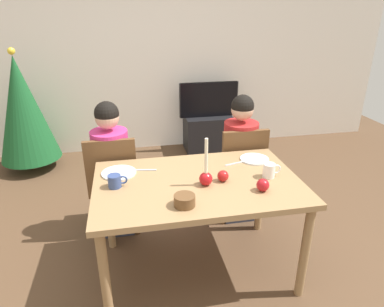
# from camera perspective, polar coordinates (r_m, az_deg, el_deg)

# --- Properties ---
(ground_plane) EXTENTS (7.68, 7.68, 0.00)m
(ground_plane) POSITION_cam_1_polar(r_m,az_deg,el_deg) (2.76, 0.85, -18.53)
(ground_plane) COLOR brown
(back_wall) EXTENTS (6.40, 0.10, 2.60)m
(back_wall) POSITION_cam_1_polar(r_m,az_deg,el_deg) (4.66, -5.99, 16.54)
(back_wall) COLOR silver
(back_wall) RESTS_ON ground
(dining_table) EXTENTS (1.40, 0.90, 0.75)m
(dining_table) POSITION_cam_1_polar(r_m,az_deg,el_deg) (2.37, 0.95, -6.41)
(dining_table) COLOR #99754C
(dining_table) RESTS_ON ground
(chair_left) EXTENTS (0.40, 0.40, 0.90)m
(chair_left) POSITION_cam_1_polar(r_m,az_deg,el_deg) (2.94, -13.07, -4.23)
(chair_left) COLOR brown
(chair_left) RESTS_ON ground
(chair_right) EXTENTS (0.40, 0.40, 0.90)m
(chair_right) POSITION_cam_1_polar(r_m,az_deg,el_deg) (3.09, 8.06, -2.43)
(chair_right) COLOR brown
(chair_right) RESTS_ON ground
(person_left_child) EXTENTS (0.30, 0.30, 1.17)m
(person_left_child) POSITION_cam_1_polar(r_m,az_deg,el_deg) (2.94, -13.17, -2.94)
(person_left_child) COLOR #33384C
(person_left_child) RESTS_ON ground
(person_right_child) EXTENTS (0.30, 0.30, 1.17)m
(person_right_child) POSITION_cam_1_polar(r_m,az_deg,el_deg) (3.09, 7.93, -1.21)
(person_right_child) COLOR #33384C
(person_right_child) RESTS_ON ground
(tv_stand) EXTENTS (0.64, 0.40, 0.48)m
(tv_stand) POSITION_cam_1_polar(r_m,az_deg,el_deg) (4.72, 2.72, 3.48)
(tv_stand) COLOR black
(tv_stand) RESTS_ON ground
(tv) EXTENTS (0.79, 0.05, 0.46)m
(tv) POSITION_cam_1_polar(r_m,az_deg,el_deg) (4.58, 2.83, 9.01)
(tv) COLOR black
(tv) RESTS_ON tv_stand
(christmas_tree) EXTENTS (0.69, 0.69, 1.44)m
(christmas_tree) POSITION_cam_1_polar(r_m,az_deg,el_deg) (4.43, -26.45, 6.64)
(christmas_tree) COLOR brown
(christmas_tree) RESTS_ON ground
(candle_centerpiece) EXTENTS (0.09, 0.09, 0.33)m
(candle_centerpiece) POSITION_cam_1_polar(r_m,az_deg,el_deg) (2.25, 2.33, -3.75)
(candle_centerpiece) COLOR red
(candle_centerpiece) RESTS_ON dining_table
(plate_left) EXTENTS (0.24, 0.24, 0.01)m
(plate_left) POSITION_cam_1_polar(r_m,az_deg,el_deg) (2.48, -12.16, -3.17)
(plate_left) COLOR silver
(plate_left) RESTS_ON dining_table
(plate_right) EXTENTS (0.22, 0.22, 0.01)m
(plate_right) POSITION_cam_1_polar(r_m,az_deg,el_deg) (2.68, 10.42, -0.92)
(plate_right) COLOR silver
(plate_right) RESTS_ON dining_table
(mug_left) EXTENTS (0.13, 0.09, 0.09)m
(mug_left) POSITION_cam_1_polar(r_m,az_deg,el_deg) (2.29, -12.76, -4.53)
(mug_left) COLOR #33477F
(mug_left) RESTS_ON dining_table
(mug_right) EXTENTS (0.13, 0.08, 0.10)m
(mug_right) POSITION_cam_1_polar(r_m,az_deg,el_deg) (2.42, 12.85, -2.76)
(mug_right) COLOR white
(mug_right) RESTS_ON dining_table
(fork_left) EXTENTS (0.18, 0.05, 0.01)m
(fork_left) POSITION_cam_1_polar(r_m,az_deg,el_deg) (2.49, -8.02, -2.76)
(fork_left) COLOR silver
(fork_left) RESTS_ON dining_table
(fork_right) EXTENTS (0.18, 0.06, 0.01)m
(fork_right) POSITION_cam_1_polar(r_m,az_deg,el_deg) (2.59, 7.29, -1.66)
(fork_right) COLOR silver
(fork_right) RESTS_ON dining_table
(bowl_walnuts) EXTENTS (0.13, 0.13, 0.07)m
(bowl_walnuts) POSITION_cam_1_polar(r_m,az_deg,el_deg) (2.04, -1.26, -7.87)
(bowl_walnuts) COLOR brown
(bowl_walnuts) RESTS_ON dining_table
(apple_near_candle) EXTENTS (0.08, 0.08, 0.08)m
(apple_near_candle) POSITION_cam_1_polar(r_m,az_deg,el_deg) (2.32, 5.21, -3.76)
(apple_near_candle) COLOR #AC1A19
(apple_near_candle) RESTS_ON dining_table
(apple_by_left_plate) EXTENTS (0.08, 0.08, 0.08)m
(apple_by_left_plate) POSITION_cam_1_polar(r_m,az_deg,el_deg) (2.24, 11.78, -5.19)
(apple_by_left_plate) COLOR #AC161C
(apple_by_left_plate) RESTS_ON dining_table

